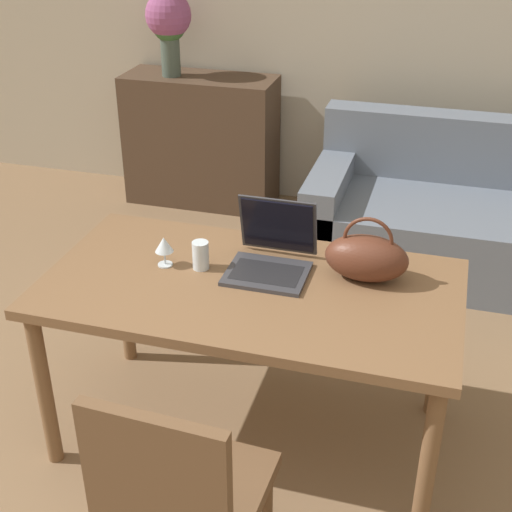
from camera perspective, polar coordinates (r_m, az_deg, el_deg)
wall_back at (r=4.75m, az=7.18°, el=19.55°), size 10.00×0.06×2.70m
dining_table at (r=2.68m, az=-0.44°, el=-3.69°), size 1.55×0.82×0.73m
chair at (r=2.17m, az=-6.21°, el=-18.44°), size 0.46×0.46×0.90m
couch at (r=4.31m, az=16.58°, el=2.65°), size 1.81×0.89×0.82m
sideboard at (r=4.95m, az=-4.40°, el=9.19°), size 1.01×0.40×0.88m
laptop at (r=2.72m, az=1.30°, el=0.43°), size 0.30×0.32×0.26m
drinking_glass at (r=2.72m, az=-4.45°, el=0.06°), size 0.06×0.06×0.11m
wine_glass at (r=2.74m, az=-7.37°, el=0.82°), size 0.07×0.07×0.12m
handbag at (r=2.66m, az=8.83°, el=-0.10°), size 0.31×0.17×0.26m
flower_vase at (r=4.78m, az=-7.00°, el=18.12°), size 0.29×0.29×0.53m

